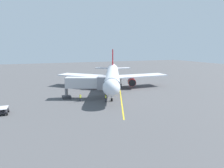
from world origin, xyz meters
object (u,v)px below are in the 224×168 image
at_px(airplane, 112,76).
at_px(jet_bridge, 89,83).
at_px(ground_crew_marshaller, 80,98).
at_px(ground_crew_loader, 86,82).
at_px(ground_crew_wing_walker, 106,98).
at_px(baggage_cart_near_nose, 4,111).

relative_size(airplane, jet_bridge, 3.43).
relative_size(ground_crew_marshaller, ground_crew_loader, 1.00).
height_order(ground_crew_marshaller, ground_crew_loader, same).
bearing_deg(ground_crew_loader, ground_crew_marshaller, 72.26).
distance_m(airplane, jet_bridge, 12.50).
height_order(airplane, jet_bridge, airplane).
bearing_deg(ground_crew_marshaller, ground_crew_loader, -107.74).
bearing_deg(jet_bridge, ground_crew_wing_walker, 121.63).
xyz_separation_m(ground_crew_marshaller, baggage_cart_near_nose, (15.11, 3.57, -0.23)).
relative_size(ground_crew_wing_walker, ground_crew_loader, 1.00).
xyz_separation_m(ground_crew_marshaller, ground_crew_loader, (-6.54, -20.45, 0.00)).
bearing_deg(baggage_cart_near_nose, ground_crew_wing_walker, -176.20).
bearing_deg(ground_crew_wing_walker, ground_crew_marshaller, -22.48).
height_order(ground_crew_wing_walker, baggage_cart_near_nose, ground_crew_wing_walker).
height_order(airplane, ground_crew_loader, airplane).
bearing_deg(jet_bridge, baggage_cart_near_nose, 17.42).
distance_m(jet_bridge, ground_crew_loader, 19.03).
relative_size(ground_crew_loader, baggage_cart_near_nose, 0.65).
bearing_deg(ground_crew_wing_walker, jet_bridge, -58.37).
bearing_deg(jet_bridge, ground_crew_loader, -101.67).
height_order(jet_bridge, ground_crew_marshaller, jet_bridge).
distance_m(airplane, ground_crew_loader, 11.75).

